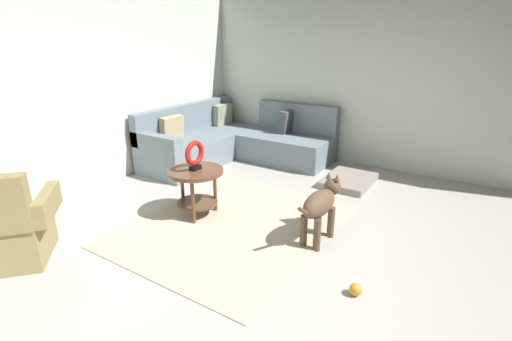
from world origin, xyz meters
name	(u,v)px	position (x,y,z in m)	size (l,w,h in m)	color
ground_plane	(284,255)	(0.00, 0.00, -0.05)	(6.00, 6.00, 0.10)	#B7B2A8
wall_back	(75,84)	(0.00, 2.94, 1.35)	(6.00, 0.12, 2.70)	silver
wall_right	(384,77)	(2.94, 0.00, 1.35)	(0.12, 6.00, 2.70)	silver
area_rug	(233,225)	(0.15, 0.70, 0.01)	(2.30, 1.90, 0.01)	#BCAD93
sectional_couch	(234,142)	(1.99, 2.01, 0.29)	(2.20, 2.25, 0.88)	slate
armchair	(5,230)	(-1.47, 1.94, 0.32)	(1.00, 0.98, 0.88)	olive
side_table	(196,180)	(0.14, 1.18, 0.42)	(0.60, 0.60, 0.54)	brown
torus_sculpture	(195,155)	(0.14, 1.18, 0.71)	(0.28, 0.08, 0.33)	black
dog_bed_mat	(348,180)	(1.98, 0.08, 0.04)	(0.80, 0.60, 0.09)	gray
dog	(321,204)	(0.38, -0.19, 0.38)	(0.85, 0.24, 0.63)	brown
dog_toy_ball	(356,290)	(-0.26, -0.78, 0.05)	(0.10, 0.10, 0.10)	orange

